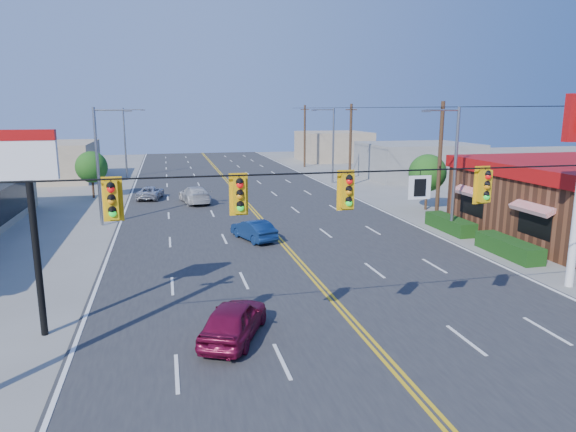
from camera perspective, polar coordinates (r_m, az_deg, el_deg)
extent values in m
plane|color=gray|center=(17.78, 9.95, -14.65)|extent=(160.00, 160.00, 0.00)
cube|color=#2D2D30|center=(36.02, -2.67, -0.78)|extent=(20.00, 120.00, 0.06)
cylinder|color=black|center=(16.05, 10.70, 4.93)|extent=(24.00, 0.05, 0.05)
cube|color=white|center=(16.64, 14.41, 3.09)|extent=(0.75, 0.04, 0.75)
cube|color=#D89E0C|center=(14.82, -18.95, 1.68)|extent=(0.55, 0.34, 1.25)
cube|color=#D89E0C|center=(14.89, -5.43, 2.32)|extent=(0.55, 0.34, 1.25)
cube|color=#D89E0C|center=(15.68, 6.61, 2.77)|extent=(0.55, 0.34, 1.25)
cube|color=#D89E0C|center=(17.83, 20.98, 3.16)|extent=(0.55, 0.34, 1.25)
cube|color=#194214|center=(32.93, 20.21, -1.95)|extent=(1.20, 9.00, 0.90)
cylinder|color=black|center=(19.69, -26.15, -3.74)|extent=(0.24, 0.24, 6.00)
cube|color=white|center=(19.15, -27.02, 5.54)|extent=(1.90, 0.30, 1.30)
cylinder|color=gray|center=(33.72, 18.06, 4.64)|extent=(0.20, 0.20, 8.00)
cylinder|color=gray|center=(32.93, 16.82, 11.20)|extent=(2.20, 0.12, 0.12)
cube|color=gray|center=(32.40, 15.10, 11.20)|extent=(0.50, 0.25, 0.15)
cylinder|color=gray|center=(55.52, 5.05, 7.76)|extent=(0.20, 0.20, 8.00)
cylinder|color=gray|center=(55.05, 4.01, 11.71)|extent=(2.20, 0.12, 0.12)
cube|color=gray|center=(54.73, 2.89, 11.67)|extent=(0.50, 0.25, 0.15)
cylinder|color=gray|center=(37.02, -20.38, 5.07)|extent=(0.20, 0.20, 8.00)
cylinder|color=gray|center=(36.70, -19.07, 11.07)|extent=(2.20, 0.12, 0.12)
cube|color=gray|center=(36.61, -17.32, 11.10)|extent=(0.50, 0.25, 0.15)
cylinder|color=gray|center=(62.82, -17.65, 7.73)|extent=(0.20, 0.20, 8.00)
cylinder|color=gray|center=(62.63, -16.85, 11.25)|extent=(2.20, 0.12, 0.12)
cube|color=gray|center=(62.58, -15.83, 11.26)|extent=(0.50, 0.25, 0.15)
cylinder|color=#47301E|center=(37.73, 16.49, 5.74)|extent=(0.28, 0.28, 8.40)
cylinder|color=#47301E|center=(54.03, 6.95, 7.83)|extent=(0.28, 0.28, 8.40)
cylinder|color=#47301E|center=(71.15, 1.87, 8.84)|extent=(0.28, 0.28, 8.40)
cylinder|color=#47301E|center=(42.22, 15.10, 2.10)|extent=(0.20, 0.20, 2.10)
sphere|color=#235B19|center=(41.96, 15.24, 4.65)|extent=(2.94, 2.94, 2.94)
cylinder|color=#47301E|center=(49.45, -20.84, 3.05)|extent=(0.20, 0.20, 2.00)
sphere|color=#235B19|center=(49.23, -21.00, 5.12)|extent=(2.80, 2.80, 2.80)
cube|color=gray|center=(61.83, 14.19, 6.00)|extent=(12.00, 10.00, 4.00)
cube|color=tan|center=(64.24, -25.60, 5.50)|extent=(11.00, 12.00, 4.20)
cube|color=tan|center=(80.89, 5.05, 7.74)|extent=(10.00, 10.00, 4.40)
imported|color=maroon|center=(18.16, -6.04, -11.56)|extent=(3.11, 4.31, 1.36)
imported|color=navy|center=(31.19, -3.85, -1.65)|extent=(2.47, 4.00, 1.24)
imported|color=silver|center=(44.17, -10.32, 2.28)|extent=(2.78, 5.11, 1.40)
imported|color=#B9B9BF|center=(47.07, -15.04, 2.47)|extent=(2.56, 4.31, 1.12)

